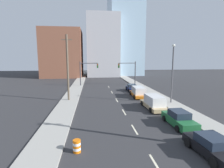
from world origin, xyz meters
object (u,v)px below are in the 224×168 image
sedan_black (212,146)px  sedan_navy (132,88)px  traffic_barrel (77,146)px  traffic_signal_left (86,70)px  street_lamp (173,70)px  utility_pole_left_mid (68,68)px  traffic_signal_right (130,70)px  box_truck_tan (154,102)px  sedan_green (179,119)px  box_truck_orange (138,92)px

sedan_black → sedan_navy: size_ratio=1.03×
traffic_barrel → traffic_signal_left: bearing=90.6°
sedan_navy → street_lamp: bearing=-70.9°
traffic_signal_left → utility_pole_left_mid: size_ratio=0.58×
street_lamp → sedan_black: 15.17m
traffic_signal_right → traffic_barrel: 33.42m
traffic_signal_left → sedan_navy: bearing=-38.8°
sedan_black → sedan_navy: (0.01, 24.97, -0.01)m
box_truck_tan → sedan_navy: box_truck_tan is taller
sedan_black → sedan_green: bearing=82.4°
traffic_signal_left → traffic_barrel: 31.60m
traffic_signal_left → sedan_navy: 13.05m
utility_pole_left_mid → box_truck_tan: (12.09, -5.96, -4.47)m
traffic_barrel → street_lamp: bearing=43.9°
box_truck_orange → street_lamp: bearing=-52.6°
traffic_signal_left → traffic_barrel: bearing=-89.4°
traffic_barrel → sedan_green: bearing=22.2°
sedan_green → box_truck_orange: 13.69m
sedan_green → sedan_navy: (-0.41, 19.43, -0.04)m
traffic_signal_left → utility_pole_left_mid: (-2.27, -15.36, 1.41)m
traffic_signal_right → sedan_black: bearing=-92.4°
traffic_barrel → sedan_navy: bearing=68.0°
sedan_green → sedan_black: bearing=-95.5°
box_truck_orange → utility_pole_left_mid: bearing=-170.3°
street_lamp → sedan_black: size_ratio=1.99×
street_lamp → sedan_navy: (-3.57, 10.92, -4.46)m
box_truck_tan → sedan_navy: bearing=88.2°
traffic_barrel → box_truck_orange: (9.37, 17.73, 0.40)m
traffic_signal_right → sedan_green: bearing=-92.0°
traffic_signal_left → street_lamp: bearing=-54.6°
utility_pole_left_mid → sedan_navy: (12.10, 7.44, -4.70)m
utility_pole_left_mid → sedan_navy: utility_pole_left_mid is taller
traffic_signal_right → sedan_navy: bearing=-99.8°
sedan_green → utility_pole_left_mid: bearing=135.1°
traffic_signal_left → street_lamp: 23.15m
sedan_black → box_truck_tan: 11.57m
utility_pole_left_mid → box_truck_orange: 12.89m
traffic_signal_right → box_truck_tan: traffic_signal_right is taller
sedan_green → sedan_navy: size_ratio=1.08×
traffic_signal_left → sedan_black: 34.48m
utility_pole_left_mid → traffic_barrel: (2.59, -16.05, -4.88)m
sedan_green → sedan_navy: bearing=90.1°
traffic_barrel → sedan_navy: sedan_navy is taller
sedan_green → traffic_barrel: bearing=-158.9°
traffic_signal_left → box_truck_orange: 17.04m
sedan_black → traffic_signal_left: bearing=103.4°
street_lamp → box_truck_orange: street_lamp is taller
traffic_signal_left → traffic_signal_right: size_ratio=1.00×
traffic_signal_right → traffic_signal_left: bearing=180.0°
utility_pole_left_mid → sedan_green: bearing=-43.8°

